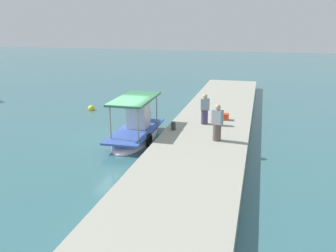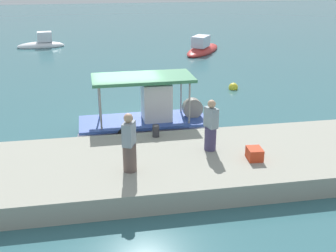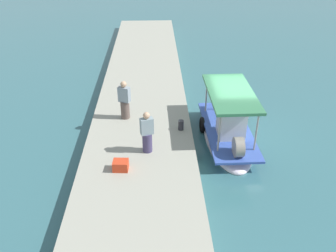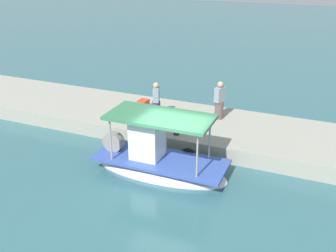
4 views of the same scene
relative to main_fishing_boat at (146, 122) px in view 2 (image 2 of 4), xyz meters
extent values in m
plane|color=#34646B|center=(-0.73, 0.61, -0.45)|extent=(120.00, 120.00, 0.00)
cube|color=#9C9B8C|center=(-0.73, -3.79, -0.12)|extent=(36.00, 4.40, 0.66)
ellipsoid|color=white|center=(-0.11, 0.01, -0.39)|extent=(5.29, 1.99, 0.80)
cube|color=#3754AB|center=(-0.11, 0.01, 0.06)|extent=(5.08, 1.99, 0.10)
cube|color=silver|center=(0.42, 0.01, 0.80)|extent=(1.12, 1.07, 1.57)
cylinder|color=gray|center=(1.56, 0.76, 0.88)|extent=(0.07, 0.07, 1.75)
cylinder|color=gray|center=(1.58, -0.70, 0.88)|extent=(0.07, 0.07, 1.75)
cylinder|color=gray|center=(-1.80, 0.71, 0.88)|extent=(0.07, 0.07, 1.75)
cylinder|color=gray|center=(-1.78, -0.75, 0.88)|extent=(0.07, 0.07, 1.75)
cube|color=#377B52|center=(-0.11, 0.01, 1.81)|extent=(3.89, 1.91, 0.12)
torus|color=black|center=(-0.88, -1.00, -0.14)|extent=(0.74, 0.19, 0.74)
cylinder|color=gray|center=(1.89, 0.04, 0.46)|extent=(0.81, 0.36, 0.80)
cylinder|color=brown|center=(-1.07, -4.49, 0.62)|extent=(0.52, 0.52, 0.83)
cube|color=#88959F|center=(-1.07, -4.49, 1.38)|extent=(0.45, 0.57, 0.68)
sphere|color=tan|center=(-1.07, -4.49, 1.86)|extent=(0.27, 0.27, 0.27)
cylinder|color=#403A5F|center=(1.64, -3.46, 0.60)|extent=(0.48, 0.48, 0.79)
cube|color=#82969F|center=(1.64, -3.46, 1.33)|extent=(0.40, 0.54, 0.65)
sphere|color=tan|center=(1.64, -3.46, 1.78)|extent=(0.26, 0.26, 0.26)
cylinder|color=#2D2D33|center=(0.07, -2.05, 0.43)|extent=(0.24, 0.24, 0.43)
cube|color=red|center=(2.80, -4.41, 0.39)|extent=(0.47, 0.57, 0.37)
sphere|color=yellow|center=(5.44, 5.37, -0.35)|extent=(0.50, 0.50, 0.50)
ellipsoid|color=white|center=(-6.05, 19.91, -0.34)|extent=(3.86, 1.75, 0.70)
cube|color=silver|center=(-5.68, 19.94, 0.40)|extent=(1.20, 0.93, 0.78)
ellipsoid|color=red|center=(6.44, 15.65, -0.33)|extent=(4.28, 5.17, 0.73)
cube|color=silver|center=(6.15, 15.23, 0.45)|extent=(1.69, 1.83, 0.82)
camera|label=1|loc=(-17.69, -6.35, 5.81)|focal=38.52mm
camera|label=2|loc=(-1.94, -15.52, 5.88)|focal=44.77mm
camera|label=3|loc=(13.19, -3.10, 8.09)|focal=38.17mm
camera|label=4|loc=(-5.50, 11.91, 7.19)|focal=41.85mm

